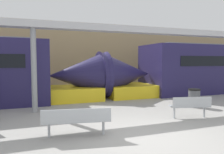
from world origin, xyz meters
TOP-DOWN VIEW (x-y plane):
  - ground_plane at (0.00, 0.00)m, footprint 60.00×60.00m
  - station_wall at (0.00, 11.33)m, footprint 56.00×0.20m
  - bench_near at (-1.77, 0.67)m, footprint 1.91×0.75m
  - bench_far at (2.50, 1.20)m, footprint 1.51×0.76m
  - trash_bin at (4.00, 2.77)m, footprint 0.54×0.54m
  - support_column_near at (-2.82, 4.20)m, footprint 0.22×0.22m
  - canopy_beam at (-2.82, 4.20)m, footprint 28.00×0.60m

SIDE VIEW (x-z plane):
  - ground_plane at x=0.00m, z-range 0.00..0.00m
  - trash_bin at x=4.00m, z-range 0.00..0.83m
  - bench_far at x=2.50m, z-range 0.09..0.89m
  - bench_near at x=-1.77m, z-range 0.09..0.90m
  - support_column_near at x=-2.82m, z-range 0.00..3.41m
  - station_wall at x=0.00m, z-range 0.00..5.00m
  - canopy_beam at x=-2.82m, z-range 3.41..3.69m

